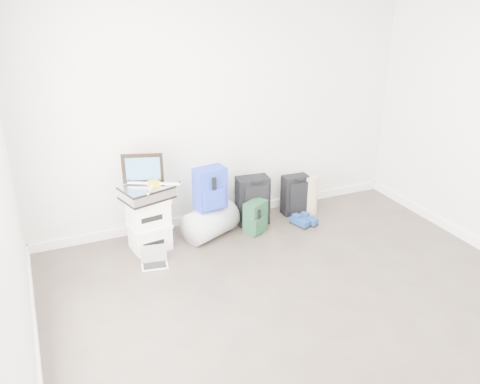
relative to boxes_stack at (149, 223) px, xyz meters
name	(u,v)px	position (x,y,z in m)	size (l,w,h in m)	color
ground	(338,341)	(1.01, -2.10, -0.29)	(5.00, 5.00, 0.00)	#3B312B
room_envelope	(356,136)	(1.01, -2.08, 1.43)	(4.52, 5.02, 2.71)	silver
boxes_stack	(149,223)	(0.00, 0.00, 0.00)	(0.45, 0.38, 0.58)	white
briefcase	(147,192)	(0.00, 0.00, 0.36)	(0.49, 0.36, 0.14)	#B2B2B7
painting	(143,168)	(0.00, 0.10, 0.59)	(0.41, 0.16, 0.32)	black
drone	(154,183)	(0.08, -0.02, 0.46)	(0.50, 0.50, 0.05)	gold
duffel_bag	(210,222)	(0.68, -0.02, -0.11)	(0.36, 0.36, 0.59)	#9A9CA2
blue_backpack	(210,189)	(0.68, -0.05, 0.30)	(0.36, 0.29, 0.47)	#17309A
large_suitcase	(253,201)	(1.26, 0.10, 0.00)	(0.40, 0.28, 0.58)	black
green_backpack	(256,218)	(1.19, -0.12, -0.11)	(0.31, 0.30, 0.38)	#133623
carry_on	(295,195)	(1.85, 0.14, -0.05)	(0.32, 0.22, 0.49)	black
shoes	(304,222)	(1.80, -0.18, -0.25)	(0.29, 0.26, 0.08)	black
rolled_rug	(311,195)	(2.03, 0.07, -0.05)	(0.16, 0.16, 0.49)	#C0B187
laptop	(154,261)	(-0.05, -0.36, -0.25)	(0.29, 0.23, 0.19)	silver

